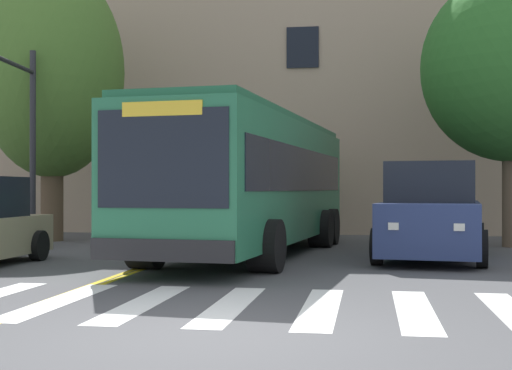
{
  "coord_description": "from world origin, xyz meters",
  "views": [
    {
      "loc": [
        1.52,
        -7.37,
        1.57
      ],
      "look_at": [
        -0.78,
        8.32,
        1.65
      ],
      "focal_mm": 50.0,
      "sensor_mm": 36.0,
      "label": 1
    }
  ],
  "objects_px": {
    "car_navy_far_lane": "(432,213)",
    "car_teal_behind_bus": "(302,209)",
    "traffic_light_far_corner": "(3,108)",
    "street_tree_curbside_large": "(512,67)",
    "street_tree_curbside_small": "(52,71)",
    "city_bus": "(253,181)"
  },
  "relations": [
    {
      "from": "city_bus",
      "to": "car_teal_behind_bus",
      "type": "bearing_deg",
      "value": 88.08
    },
    {
      "from": "car_navy_far_lane",
      "to": "traffic_light_far_corner",
      "type": "bearing_deg",
      "value": -178.13
    },
    {
      "from": "car_navy_far_lane",
      "to": "car_teal_behind_bus",
      "type": "xyz_separation_m",
      "value": [
        -3.76,
        10.66,
        -0.23
      ]
    },
    {
      "from": "traffic_light_far_corner",
      "to": "street_tree_curbside_small",
      "type": "height_order",
      "value": "street_tree_curbside_small"
    },
    {
      "from": "car_navy_far_lane",
      "to": "car_teal_behind_bus",
      "type": "distance_m",
      "value": 11.3
    },
    {
      "from": "car_teal_behind_bus",
      "to": "street_tree_curbside_large",
      "type": "relative_size",
      "value": 0.52
    },
    {
      "from": "car_navy_far_lane",
      "to": "city_bus",
      "type": "bearing_deg",
      "value": 172.14
    },
    {
      "from": "city_bus",
      "to": "car_navy_far_lane",
      "type": "xyz_separation_m",
      "value": [
        4.1,
        -0.57,
        -0.74
      ]
    },
    {
      "from": "street_tree_curbside_large",
      "to": "street_tree_curbside_small",
      "type": "relative_size",
      "value": 0.89
    },
    {
      "from": "traffic_light_far_corner",
      "to": "street_tree_curbside_small",
      "type": "bearing_deg",
      "value": 99.8
    },
    {
      "from": "traffic_light_far_corner",
      "to": "city_bus",
      "type": "bearing_deg",
      "value": 8.65
    },
    {
      "from": "street_tree_curbside_small",
      "to": "city_bus",
      "type": "bearing_deg",
      "value": -27.87
    },
    {
      "from": "city_bus",
      "to": "car_teal_behind_bus",
      "type": "height_order",
      "value": "city_bus"
    },
    {
      "from": "car_teal_behind_bus",
      "to": "street_tree_curbside_large",
      "type": "distance_m",
      "value": 10.13
    },
    {
      "from": "car_navy_far_lane",
      "to": "street_tree_curbside_large",
      "type": "height_order",
      "value": "street_tree_curbside_large"
    },
    {
      "from": "car_navy_far_lane",
      "to": "traffic_light_far_corner",
      "type": "distance_m",
      "value": 10.26
    },
    {
      "from": "car_navy_far_lane",
      "to": "traffic_light_far_corner",
      "type": "relative_size",
      "value": 0.97
    },
    {
      "from": "traffic_light_far_corner",
      "to": "street_tree_curbside_large",
      "type": "height_order",
      "value": "street_tree_curbside_large"
    },
    {
      "from": "city_bus",
      "to": "car_teal_behind_bus",
      "type": "relative_size",
      "value": 2.92
    },
    {
      "from": "car_navy_far_lane",
      "to": "street_tree_curbside_large",
      "type": "bearing_deg",
      "value": 56.75
    },
    {
      "from": "city_bus",
      "to": "car_navy_far_lane",
      "type": "relative_size",
      "value": 2.24
    },
    {
      "from": "car_teal_behind_bus",
      "to": "traffic_light_far_corner",
      "type": "height_order",
      "value": "traffic_light_far_corner"
    }
  ]
}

